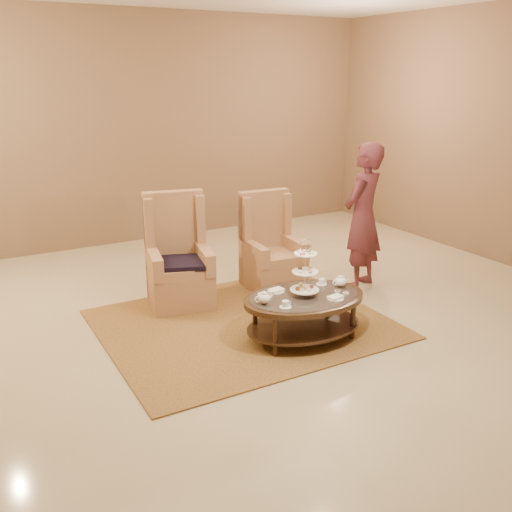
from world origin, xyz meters
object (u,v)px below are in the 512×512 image
tea_table (304,304)px  armchair_left (178,267)px  armchair_right (270,256)px  person (363,217)px

tea_table → armchair_left: bearing=119.6°
armchair_left → armchair_right: (1.19, -0.08, -0.03)m
armchair_left → person: person is taller
person → armchair_right: bearing=-53.6°
tea_table → person: person is taller
tea_table → person: (1.46, 0.91, 0.52)m
armchair_left → person: bearing=-4.0°
armchair_right → person: bearing=-25.3°
armchair_right → tea_table: bearing=-104.1°
tea_table → armchair_right: size_ratio=1.11×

